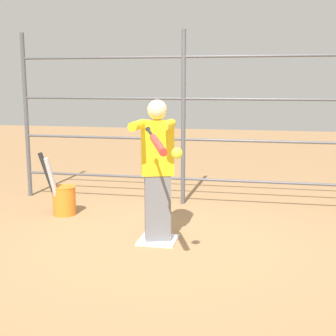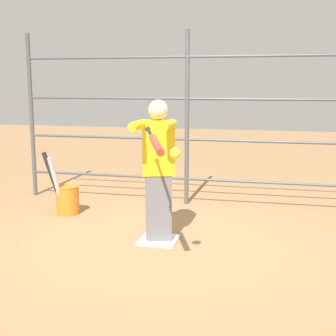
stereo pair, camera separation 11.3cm
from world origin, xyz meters
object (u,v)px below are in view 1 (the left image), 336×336
Objects in this scene: baseball_bat_swinging at (157,142)px; softball_in_flight at (177,153)px; batter at (157,167)px; bat_bucket at (62,198)px.

softball_in_flight is (-0.18, 0.01, -0.09)m from baseball_bat_swinging.
batter is 15.72× the size of softball_in_flight.
batter reaches higher than bat_bucket.
softball_in_flight is at bearing 175.43° from baseball_bat_swinging.
bat_bucket is (1.61, -1.62, -0.96)m from baseball_bat_swinging.
softball_in_flight reaches higher than bat_bucket.
bat_bucket is at bearing -27.97° from batter.
batter is at bearing 152.03° from bat_bucket.
batter is 1.89× the size of bat_bucket.
bat_bucket is at bearing -45.03° from baseball_bat_swinging.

